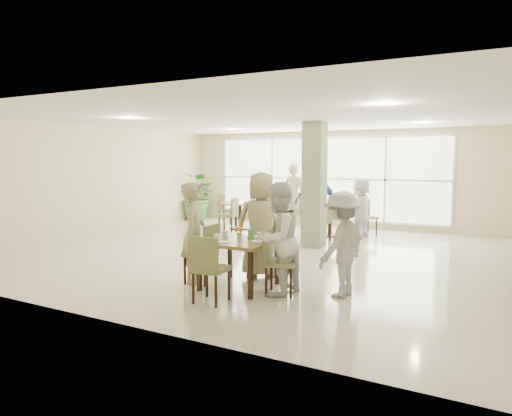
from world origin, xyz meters
The scene contains 19 objects.
ground centered at (0.00, 0.00, 0.00)m, with size 10.00×10.00×0.00m, color beige.
room_shell centered at (0.00, 0.00, 1.70)m, with size 10.00×10.00×10.00m.
window_bank centered at (-0.50, 4.46, 1.40)m, with size 7.00×0.04×7.00m.
column centered at (0.40, 1.20, 1.40)m, with size 0.45×0.45×2.80m, color #76815A.
main_table centered at (0.58, -2.46, 0.67)m, with size 1.04×1.04×0.75m.
round_table_left centered at (-2.40, 2.70, 0.58)m, with size 1.13×1.13×0.75m.
round_table_right centered at (0.23, 2.81, 0.58)m, with size 1.11×1.11×0.75m.
chairs_main_table centered at (0.59, -2.49, 0.47)m, with size 1.92×2.06×0.95m.
chairs_table_left centered at (-2.34, 2.69, 0.47)m, with size 2.02×1.74×0.95m.
chairs_table_right centered at (0.30, 2.78, 0.47)m, with size 2.11×1.97×0.95m.
tabletop_clutter centered at (0.58, -2.45, 0.81)m, with size 0.81×0.78×0.21m.
potted_plant centered at (-4.65, 3.80, 0.77)m, with size 1.38×1.38×1.53m, color #39722D.
teen_left centered at (-0.23, -2.51, 0.81)m, with size 0.59×0.39×1.61m, color tan.
teen_far centered at (0.58, -1.71, 0.89)m, with size 0.87×0.47×1.78m, color tan.
teen_right centered at (1.27, -2.51, 0.83)m, with size 0.81×0.63×1.66m, color white.
teen_standing centered at (2.11, -2.14, 0.76)m, with size 0.99×0.57×1.53m, color #AFAFB2.
adult_a centered at (0.15, 1.96, 0.91)m, with size 1.07×0.61×1.83m, color #3A60AF.
adult_b centered at (1.04, 2.79, 0.76)m, with size 1.41×0.61×1.52m, color white.
adult_standing centered at (-1.26, 3.90, 0.92)m, with size 0.67×0.44×1.85m, color tan.
Camera 1 is at (4.07, -8.42, 1.99)m, focal length 32.00 mm.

